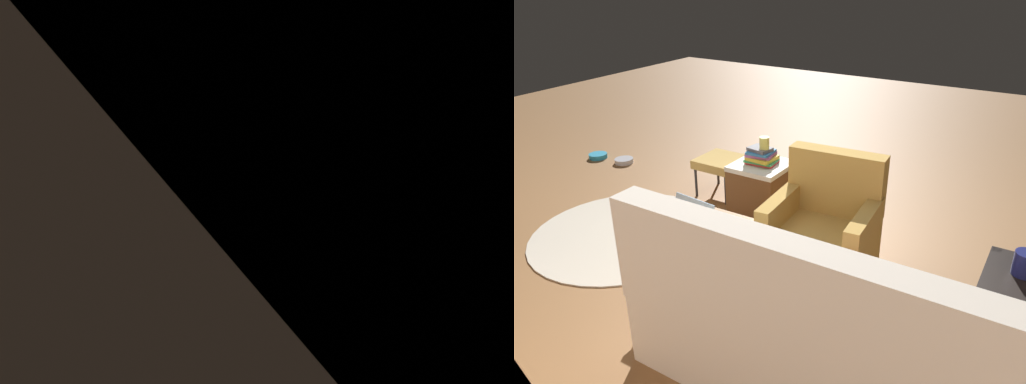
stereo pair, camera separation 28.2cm
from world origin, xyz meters
TOP-DOWN VIEW (x-y plane):
  - ground at (0.00, 0.00)m, footprint 12.00×12.00m
  - couch at (-1.01, 1.42)m, footprint 1.91×0.86m
  - armchair at (-0.59, 0.52)m, footprint 0.72×0.73m
  - small_vase at (-1.79, 0.69)m, footprint 0.11×0.11m
  - laptop_desk at (0.01, 1.00)m, footprint 0.56×0.44m
  - laptop at (0.02, 1.04)m, footprint 0.34×0.28m
  - wicker_hamper at (0.27, -0.08)m, footprint 0.45×0.45m
  - book_stack_hamper at (0.27, -0.08)m, footprint 0.27×0.22m
  - yellow_mug at (0.23, -0.06)m, footprint 0.08×0.08m
  - tv_remote at (0.37, -0.16)m, footprint 0.08×0.17m
  - ottoman at (0.83, -0.26)m, footprint 0.40×0.40m
  - circular_rug at (1.04, 0.78)m, footprint 1.49×1.49m
  - pet_bowl_steel at (2.23, -0.34)m, footprint 0.20×0.20m
  - pet_bowl_teal at (2.59, -0.30)m, footprint 0.20×0.20m

SIDE VIEW (x-z plane):
  - ground at x=0.00m, z-range 0.00..0.00m
  - circular_rug at x=1.04m, z-range 0.00..0.01m
  - pet_bowl_steel at x=2.23m, z-range 0.00..0.05m
  - pet_bowl_teal at x=2.59m, z-range 0.00..0.05m
  - wicker_hamper at x=0.27m, z-range 0.00..0.48m
  - ottoman at x=0.83m, z-range 0.13..0.49m
  - couch at x=-1.01m, z-range -0.17..0.83m
  - armchair at x=-0.59m, z-range -0.07..0.80m
  - laptop_desk at x=0.01m, z-range 0.18..0.66m
  - tv_remote at x=0.37m, z-range 0.48..0.50m
  - laptop at x=0.02m, z-range 0.42..0.63m
  - book_stack_hamper at x=0.27m, z-range 0.47..0.62m
  - small_vase at x=-1.79m, z-range 0.55..0.68m
  - yellow_mug at x=0.23m, z-range 0.62..0.72m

